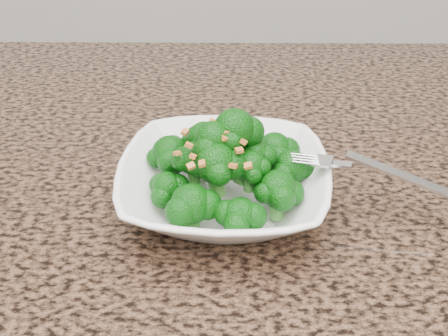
# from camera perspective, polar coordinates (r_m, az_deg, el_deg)

# --- Properties ---
(granite_counter) EXTENTS (1.64, 1.04, 0.03)m
(granite_counter) POSITION_cam_1_polar(r_m,az_deg,el_deg) (0.63, -14.61, -6.23)
(granite_counter) COLOR brown
(granite_counter) RESTS_ON cabinet
(bowl) EXTENTS (0.23, 0.23, 0.05)m
(bowl) POSITION_cam_1_polar(r_m,az_deg,el_deg) (0.60, -0.00, -1.79)
(bowl) COLOR white
(bowl) RESTS_ON granite_counter
(broccoli_pile) EXTENTS (0.20, 0.20, 0.07)m
(broccoli_pile) POSITION_cam_1_polar(r_m,az_deg,el_deg) (0.57, 0.00, 3.43)
(broccoli_pile) COLOR #094F09
(broccoli_pile) RESTS_ON bowl
(garlic_topping) EXTENTS (0.12, 0.12, 0.01)m
(garlic_topping) POSITION_cam_1_polar(r_m,az_deg,el_deg) (0.55, -0.00, 6.93)
(garlic_topping) COLOR #CC7831
(garlic_topping) RESTS_ON broccoli_pile
(fork) EXTENTS (0.18, 0.09, 0.01)m
(fork) POSITION_cam_1_polar(r_m,az_deg,el_deg) (0.59, 12.16, 0.36)
(fork) COLOR silver
(fork) RESTS_ON bowl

